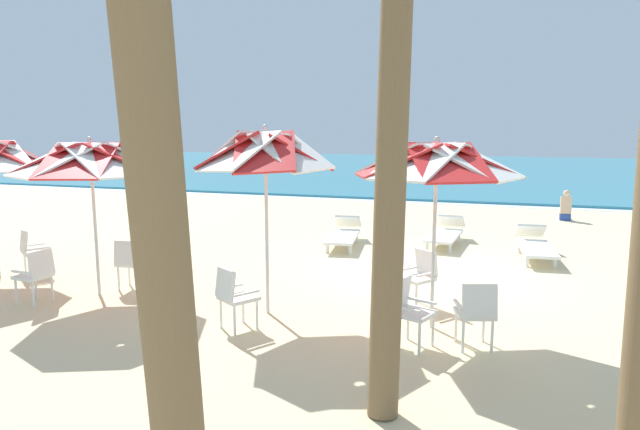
# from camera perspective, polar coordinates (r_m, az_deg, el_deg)

# --- Properties ---
(ground_plane) EXTENTS (80.00, 80.00, 0.00)m
(ground_plane) POSITION_cam_1_polar(r_m,az_deg,el_deg) (10.29, 11.27, -6.38)
(ground_plane) COLOR beige
(sea) EXTENTS (80.00, 36.00, 0.10)m
(sea) POSITION_cam_1_polar(r_m,az_deg,el_deg) (38.66, 16.52, 4.65)
(sea) COLOR teal
(sea) RESTS_ON ground
(surf_foam) EXTENTS (80.00, 0.70, 0.01)m
(surf_foam) POSITION_cam_1_polar(r_m,az_deg,el_deg) (20.46, 14.85, 1.10)
(surf_foam) COLOR white
(surf_foam) RESTS_ON ground
(beach_umbrella_0) EXTENTS (2.22, 2.22, 2.61)m
(beach_umbrella_0) POSITION_cam_1_polar(r_m,az_deg,el_deg) (7.31, 12.14, 5.47)
(beach_umbrella_0) COLOR silver
(beach_umbrella_0) RESTS_ON ground
(plastic_chair_0) EXTENTS (0.59, 0.57, 0.87)m
(plastic_chair_0) POSITION_cam_1_polar(r_m,az_deg,el_deg) (6.94, 9.36, -9.58)
(plastic_chair_0) COLOR white
(plastic_chair_0) RESTS_ON ground
(plastic_chair_1) EXTENTS (0.62, 0.63, 0.87)m
(plastic_chair_1) POSITION_cam_1_polar(r_m,az_deg,el_deg) (8.51, 10.45, -6.13)
(plastic_chair_1) COLOR white
(plastic_chair_1) RESTS_ON ground
(plastic_chair_2) EXTENTS (0.56, 0.58, 0.87)m
(plastic_chair_2) POSITION_cam_1_polar(r_m,az_deg,el_deg) (7.01, 16.07, -9.64)
(plastic_chair_2) COLOR white
(plastic_chair_2) RESTS_ON ground
(beach_umbrella_1) EXTENTS (2.08, 2.08, 2.76)m
(beach_umbrella_1) POSITION_cam_1_polar(r_m,az_deg,el_deg) (7.78, -5.74, 6.52)
(beach_umbrella_1) COLOR silver
(beach_umbrella_1) RESTS_ON ground
(plastic_chair_3) EXTENTS (0.61, 0.62, 0.87)m
(plastic_chair_3) POSITION_cam_1_polar(r_m,az_deg,el_deg) (7.46, -9.01, -8.26)
(plastic_chair_3) COLOR white
(plastic_chair_3) RESTS_ON ground
(beach_umbrella_2) EXTENTS (2.48, 2.48, 2.58)m
(beach_umbrella_2) POSITION_cam_1_polar(r_m,az_deg,el_deg) (9.38, -22.92, 5.37)
(beach_umbrella_2) COLOR silver
(beach_umbrella_2) RESTS_ON ground
(plastic_chair_4) EXTENTS (0.50, 0.47, 0.87)m
(plastic_chair_4) POSITION_cam_1_polar(r_m,az_deg,el_deg) (9.52, -27.65, -5.41)
(plastic_chair_4) COLOR white
(plastic_chair_4) RESTS_ON ground
(plastic_chair_5) EXTENTS (0.50, 0.53, 0.87)m
(plastic_chair_5) POSITION_cam_1_polar(r_m,az_deg,el_deg) (9.75, -19.27, -4.57)
(plastic_chair_5) COLOR white
(plastic_chair_5) RESTS_ON ground
(plastic_chair_6) EXTENTS (0.61, 0.63, 0.87)m
(plastic_chair_6) POSITION_cam_1_polar(r_m,az_deg,el_deg) (11.35, -27.96, -3.25)
(plastic_chair_6) COLOR white
(plastic_chair_6) RESTS_ON ground
(sun_lounger_0) EXTENTS (0.80, 2.19, 0.62)m
(sun_lounger_0) POSITION_cam_1_polar(r_m,az_deg,el_deg) (12.35, 21.67, -2.94)
(sun_lounger_0) COLOR white
(sun_lounger_0) RESTS_ON ground
(sun_lounger_1) EXTENTS (0.79, 2.19, 0.62)m
(sun_lounger_1) POSITION_cam_1_polar(r_m,az_deg,el_deg) (13.16, 13.04, -1.84)
(sun_lounger_1) COLOR white
(sun_lounger_1) RESTS_ON ground
(sun_lounger_2) EXTENTS (0.92, 2.21, 0.62)m
(sun_lounger_2) POSITION_cam_1_polar(r_m,az_deg,el_deg) (12.73, 2.52, -1.97)
(sun_lounger_2) COLOR white
(sun_lounger_2) RESTS_ON ground
(palm_tree_0) EXTENTS (2.89, 2.62, 5.29)m
(palm_tree_0) POSITION_cam_1_polar(r_m,az_deg,el_deg) (3.33, -17.93, 15.14)
(palm_tree_0) COLOR brown
(palm_tree_0) RESTS_ON ground
(palm_tree_1) EXTENTS (2.82, 3.00, 6.04)m
(palm_tree_1) POSITION_cam_1_polar(r_m,az_deg,el_deg) (5.19, 7.81, 19.87)
(palm_tree_1) COLOR brown
(palm_tree_1) RESTS_ON ground
(beachgoer_seated) EXTENTS (0.30, 0.93, 0.92)m
(beachgoer_seated) POSITION_cam_1_polar(r_m,az_deg,el_deg) (18.00, 24.32, 0.49)
(beachgoer_seated) COLOR #2D4CA5
(beachgoer_seated) RESTS_ON ground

